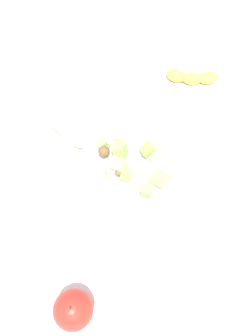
{
  "coord_description": "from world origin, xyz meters",
  "views": [
    {
      "loc": [
        0.28,
        -0.22,
        0.77
      ],
      "look_at": [
        0.02,
        0.0,
        0.05
      ],
      "focal_mm": 35.72,
      "sensor_mm": 36.0,
      "label": 1
    }
  ],
  "objects_px": {
    "salad_bowl": "(127,169)",
    "whole_apple": "(73,310)",
    "serving_spoon": "(63,131)",
    "banana_whole": "(192,77)"
  },
  "relations": [
    {
      "from": "serving_spoon",
      "to": "banana_whole",
      "type": "distance_m",
      "value": 0.4
    },
    {
      "from": "salad_bowl",
      "to": "serving_spoon",
      "type": "distance_m",
      "value": 0.21
    },
    {
      "from": "salad_bowl",
      "to": "whole_apple",
      "type": "bearing_deg",
      "value": -58.31
    },
    {
      "from": "salad_bowl",
      "to": "serving_spoon",
      "type": "bearing_deg",
      "value": -165.67
    },
    {
      "from": "salad_bowl",
      "to": "serving_spoon",
      "type": "height_order",
      "value": "salad_bowl"
    },
    {
      "from": "whole_apple",
      "to": "banana_whole",
      "type": "bearing_deg",
      "value": 115.05
    },
    {
      "from": "whole_apple",
      "to": "serving_spoon",
      "type": "bearing_deg",
      "value": 148.79
    },
    {
      "from": "serving_spoon",
      "to": "salad_bowl",
      "type": "bearing_deg",
      "value": 14.33
    },
    {
      "from": "salad_bowl",
      "to": "banana_whole",
      "type": "distance_m",
      "value": 0.35
    },
    {
      "from": "whole_apple",
      "to": "banana_whole",
      "type": "xyz_separation_m",
      "value": [
        -0.29,
        0.61,
        -0.02
      ]
    }
  ]
}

